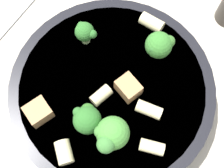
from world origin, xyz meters
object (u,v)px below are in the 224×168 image
(broccoli_floret_0, at_px, (111,135))
(broccoli_floret_1, at_px, (87,119))
(broccoli_floret_3, at_px, (159,45))
(rigatoni_2, at_px, (152,147))
(pasta_bowl, at_px, (112,92))
(chicken_chunk_1, at_px, (128,88))
(broccoli_floret_2, at_px, (85,32))
(rigatoni_1, at_px, (149,110))
(rigatoni_3, at_px, (152,23))
(chicken_chunk_0, at_px, (37,108))
(rigatoni_0, at_px, (101,95))
(rigatoni_4, at_px, (64,152))

(broccoli_floret_0, xyz_separation_m, broccoli_floret_1, (0.02, -0.03, -0.01))
(broccoli_floret_3, distance_m, rigatoni_2, 0.11)
(pasta_bowl, distance_m, chicken_chunk_1, 0.03)
(broccoli_floret_2, bearing_deg, rigatoni_1, 107.28)
(broccoli_floret_3, bearing_deg, broccoli_floret_2, -34.45)
(rigatoni_3, bearing_deg, broccoli_floret_0, 49.04)
(chicken_chunk_0, xyz_separation_m, chicken_chunk_1, (-0.10, 0.02, 0.00))
(broccoli_floret_1, distance_m, rigatoni_1, 0.07)
(pasta_bowl, height_order, broccoli_floret_0, broccoli_floret_0)
(broccoli_floret_3, bearing_deg, chicken_chunk_0, 5.39)
(rigatoni_2, height_order, chicken_chunk_0, chicken_chunk_0)
(pasta_bowl, bearing_deg, broccoli_floret_0, 67.45)
(rigatoni_0, bearing_deg, broccoli_floret_1, 43.29)
(broccoli_floret_0, bearing_deg, rigatoni_1, -164.10)
(rigatoni_2, bearing_deg, chicken_chunk_1, -91.80)
(broccoli_floret_0, height_order, rigatoni_4, broccoli_floret_0)
(broccoli_floret_1, distance_m, chicken_chunk_1, 0.06)
(rigatoni_0, xyz_separation_m, chicken_chunk_1, (-0.03, 0.00, 0.00))
(broccoli_floret_0, height_order, broccoli_floret_3, broccoli_floret_0)
(rigatoni_0, relative_size, rigatoni_1, 0.84)
(broccoli_floret_0, distance_m, chicken_chunk_0, 0.09)
(broccoli_floret_1, relative_size, rigatoni_1, 1.23)
(rigatoni_0, distance_m, chicken_chunk_0, 0.07)
(rigatoni_3, bearing_deg, broccoli_floret_2, -7.38)
(chicken_chunk_0, bearing_deg, chicken_chunk_1, 171.57)
(broccoli_floret_2, xyz_separation_m, rigatoni_1, (-0.03, 0.11, -0.01))
(rigatoni_2, xyz_separation_m, chicken_chunk_0, (0.10, -0.08, 0.00))
(rigatoni_1, distance_m, rigatoni_4, 0.10)
(broccoli_floret_0, relative_size, broccoli_floret_1, 1.22)
(broccoli_floret_3, relative_size, rigatoni_3, 1.42)
(broccoli_floret_3, bearing_deg, rigatoni_1, 58.31)
(broccoli_floret_1, distance_m, rigatoni_2, 0.07)
(chicken_chunk_0, relative_size, chicken_chunk_1, 0.98)
(broccoli_floret_0, height_order, broccoli_floret_2, broccoli_floret_0)
(rigatoni_4, height_order, chicken_chunk_0, chicken_chunk_0)
(broccoli_floret_0, xyz_separation_m, broccoli_floret_2, (-0.02, -0.12, -0.01))
(broccoli_floret_1, bearing_deg, rigatoni_2, 136.40)
(rigatoni_3, bearing_deg, rigatoni_1, 64.17)
(broccoli_floret_0, bearing_deg, rigatoni_2, 146.56)
(broccoli_floret_0, bearing_deg, chicken_chunk_0, -43.83)
(rigatoni_0, relative_size, chicken_chunk_1, 0.92)
(rigatoni_1, bearing_deg, rigatoni_3, -115.83)
(rigatoni_3, bearing_deg, chicken_chunk_1, 48.67)
(chicken_chunk_0, bearing_deg, pasta_bowl, 177.18)
(rigatoni_3, bearing_deg, rigatoni_4, 35.92)
(rigatoni_1, bearing_deg, rigatoni_2, 70.18)
(broccoli_floret_0, xyz_separation_m, chicken_chunk_0, (0.06, -0.06, -0.02))
(rigatoni_4, distance_m, chicken_chunk_0, 0.06)
(pasta_bowl, distance_m, rigatoni_4, 0.09)
(broccoli_floret_0, relative_size, broccoli_floret_2, 1.30)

